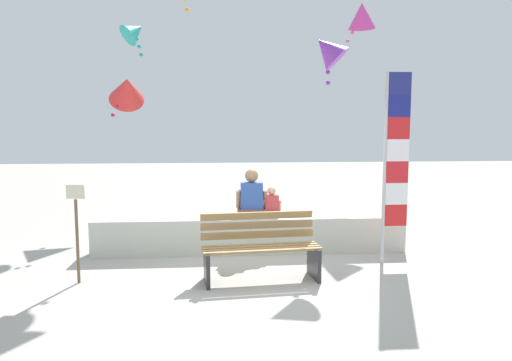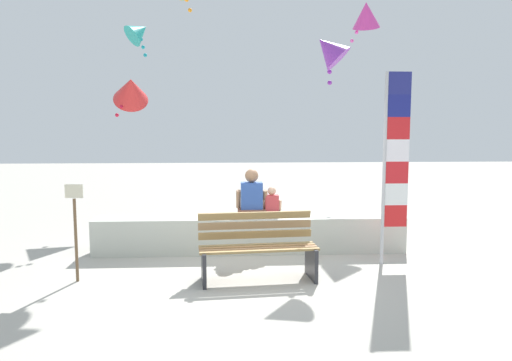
% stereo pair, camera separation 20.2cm
% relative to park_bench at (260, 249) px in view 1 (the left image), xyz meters
% --- Properties ---
extents(ground_plane, '(40.00, 40.00, 0.00)m').
position_rel_park_bench_xyz_m(ground_plane, '(-0.04, 0.21, -0.41)').
color(ground_plane, '#ABA79C').
extents(seawall_ledge, '(5.06, 0.58, 0.58)m').
position_rel_park_bench_xyz_m(seawall_ledge, '(-0.04, 1.45, -0.12)').
color(seawall_ledge, beige).
rests_on(seawall_ledge, ground).
extents(park_bench, '(1.63, 0.76, 0.88)m').
position_rel_park_bench_xyz_m(park_bench, '(0.00, 0.00, 0.00)').
color(park_bench, '#9C7B49').
rests_on(park_bench, ground).
extents(person_adult, '(0.51, 0.38, 0.78)m').
position_rel_park_bench_xyz_m(person_adult, '(-0.01, 1.50, 0.47)').
color(person_adult, brown).
rests_on(person_adult, seawall_ledge).
extents(person_child, '(0.32, 0.24, 0.49)m').
position_rel_park_bench_xyz_m(person_child, '(0.32, 1.50, 0.36)').
color(person_child, '#2B3551').
rests_on(person_child, seawall_ledge).
extents(flag_banner, '(0.39, 0.05, 2.85)m').
position_rel_park_bench_xyz_m(flag_banner, '(2.03, 0.62, 1.19)').
color(flag_banner, '#B7B7BC').
rests_on(flag_banner, ground).
extents(kite_purple, '(0.84, 0.71, 0.94)m').
position_rel_park_bench_xyz_m(kite_purple, '(1.35, 2.06, 2.96)').
color(kite_purple, purple).
extents(kite_magenta, '(0.83, 0.92, 0.94)m').
position_rel_park_bench_xyz_m(kite_magenta, '(2.66, 4.53, 4.08)').
color(kite_magenta, '#DB3D9E').
extents(kite_red, '(0.94, 1.08, 1.05)m').
position_rel_park_bench_xyz_m(kite_red, '(-2.48, 4.21, 2.41)').
color(kite_red, red).
extents(kite_teal, '(0.80, 0.77, 0.91)m').
position_rel_park_bench_xyz_m(kite_teal, '(-2.34, 4.61, 3.69)').
color(kite_teal, teal).
extents(sign_post, '(0.24, 0.05, 1.31)m').
position_rel_park_bench_xyz_m(sign_post, '(-2.42, 0.02, 0.36)').
color(sign_post, brown).
rests_on(sign_post, ground).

